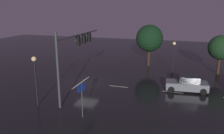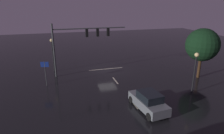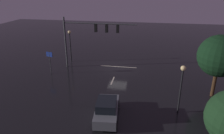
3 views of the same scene
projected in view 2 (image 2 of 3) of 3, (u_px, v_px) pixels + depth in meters
ground_plane at (107, 70)px, 27.88m from camera, size 80.00×80.00×0.00m
traffic_signal_assembly at (81, 38)px, 24.98m from camera, size 9.43×0.47×6.77m
lane_dash_far at (115, 81)px, 24.22m from camera, size 0.16×2.20×0.01m
lane_dash_mid at (134, 103)px, 18.74m from camera, size 0.16×2.20×0.01m
stop_bar at (106, 69)px, 28.49m from camera, size 5.00×0.16×0.01m
car_approaching at (148, 101)px, 17.44m from camera, size 2.27×4.50×1.70m
street_lamp_left_kerb at (195, 65)px, 19.93m from camera, size 0.44×0.44×4.40m
street_lamp_right_kerb at (52, 49)px, 26.49m from camera, size 0.44×0.44×4.59m
route_sign at (45, 68)px, 22.16m from camera, size 0.89×0.27×2.90m
tree_left_far at (202, 45)px, 24.02m from camera, size 4.03×4.03×6.25m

